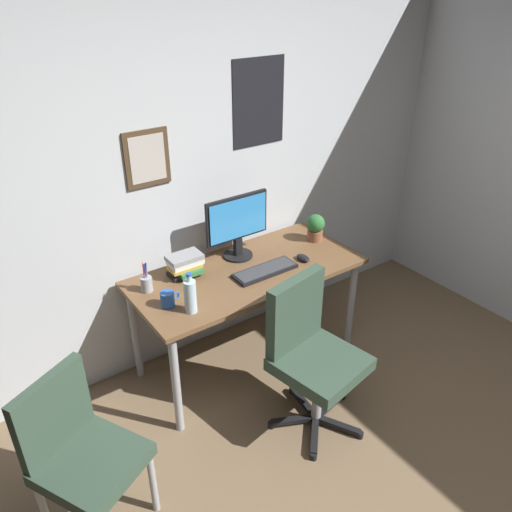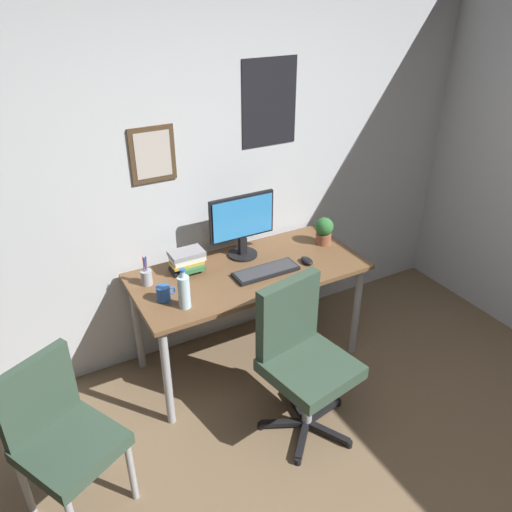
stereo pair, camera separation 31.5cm
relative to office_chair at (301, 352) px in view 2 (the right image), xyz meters
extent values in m
cube|color=silver|center=(-0.15, 1.08, 0.77)|extent=(4.40, 0.08, 2.60)
cube|color=#4C3823|center=(-0.44, 1.03, 0.94)|extent=(0.28, 0.02, 0.34)
cube|color=beige|center=(-0.44, 1.02, 0.94)|extent=(0.22, 0.00, 0.28)
cube|color=black|center=(0.37, 1.03, 1.16)|extent=(0.40, 0.01, 0.56)
cube|color=brown|center=(0.00, 0.65, 0.20)|extent=(1.51, 0.70, 0.03)
cylinder|color=#9EA0A5|center=(-0.69, 0.36, -0.17)|extent=(0.05, 0.05, 0.71)
cylinder|color=#9EA0A5|center=(0.70, 0.36, -0.17)|extent=(0.05, 0.05, 0.71)
cylinder|color=#9EA0A5|center=(-0.69, 0.94, -0.17)|extent=(0.05, 0.05, 0.71)
cylinder|color=#9EA0A5|center=(0.70, 0.94, -0.17)|extent=(0.05, 0.05, 0.71)
cube|color=#334738|center=(0.01, -0.08, -0.07)|extent=(0.54, 0.54, 0.08)
cube|color=#334738|center=(-0.02, 0.12, 0.20)|extent=(0.43, 0.14, 0.45)
cylinder|color=#9EA0A5|center=(0.01, -0.08, -0.32)|extent=(0.07, 0.07, 0.42)
cube|color=black|center=(0.15, -0.05, -0.49)|extent=(0.28, 0.09, 0.03)
cylinder|color=black|center=(0.29, -0.03, -0.51)|extent=(0.05, 0.05, 0.04)
cube|color=black|center=(0.03, 0.06, -0.49)|extent=(0.08, 0.28, 0.03)
cylinder|color=black|center=(0.05, 0.20, -0.51)|extent=(0.05, 0.05, 0.04)
cube|color=black|center=(-0.11, -0.02, -0.49)|extent=(0.27, 0.16, 0.03)
cylinder|color=black|center=(-0.24, 0.04, -0.51)|extent=(0.05, 0.05, 0.04)
cube|color=black|center=(-0.08, -0.18, -0.49)|extent=(0.22, 0.23, 0.03)
cylinder|color=black|center=(-0.18, -0.28, -0.51)|extent=(0.05, 0.05, 0.04)
cube|color=black|center=(0.08, -0.20, -0.49)|extent=(0.17, 0.27, 0.03)
cylinder|color=black|center=(0.15, -0.32, -0.51)|extent=(0.05, 0.05, 0.04)
cube|color=#334738|center=(-1.29, 0.03, -0.09)|extent=(0.57, 0.57, 0.07)
cube|color=#334738|center=(-1.37, 0.20, 0.15)|extent=(0.38, 0.23, 0.40)
cylinder|color=#9EA0A5|center=(-1.04, -0.05, -0.33)|extent=(0.05, 0.05, 0.41)
cylinder|color=#9EA0A5|center=(-1.53, 0.11, -0.33)|extent=(0.05, 0.05, 0.41)
cylinder|color=#9EA0A5|center=(-1.21, 0.27, -0.33)|extent=(0.05, 0.05, 0.41)
cylinder|color=black|center=(0.06, 0.84, 0.22)|extent=(0.20, 0.20, 0.01)
cube|color=black|center=(0.06, 0.84, 0.29)|extent=(0.05, 0.04, 0.12)
cube|color=black|center=(0.06, 0.84, 0.50)|extent=(0.46, 0.02, 0.30)
cube|color=#338CD8|center=(0.06, 0.82, 0.50)|extent=(0.43, 0.00, 0.27)
cube|color=black|center=(0.08, 0.56, 0.22)|extent=(0.43, 0.15, 0.02)
cube|color=#38383A|center=(0.08, 0.56, 0.24)|extent=(0.41, 0.13, 0.00)
ellipsoid|color=black|center=(0.38, 0.54, 0.23)|extent=(0.06, 0.11, 0.04)
cylinder|color=silver|center=(-0.51, 0.45, 0.31)|extent=(0.07, 0.07, 0.20)
cylinder|color=silver|center=(-0.51, 0.45, 0.43)|extent=(0.03, 0.03, 0.04)
cylinder|color=#2659B2|center=(-0.51, 0.45, 0.46)|extent=(0.03, 0.03, 0.01)
cylinder|color=#2659B2|center=(-0.60, 0.58, 0.26)|extent=(0.08, 0.08, 0.09)
torus|color=#2659B2|center=(-0.54, 0.58, 0.26)|extent=(0.05, 0.01, 0.05)
cylinder|color=brown|center=(0.64, 0.72, 0.25)|extent=(0.11, 0.11, 0.07)
sphere|color=#2D6B33|center=(0.64, 0.72, 0.34)|extent=(0.13, 0.13, 0.13)
ellipsoid|color=#287A38|center=(0.61, 0.75, 0.35)|extent=(0.07, 0.08, 0.02)
ellipsoid|color=#287A38|center=(0.67, 0.74, 0.34)|extent=(0.07, 0.08, 0.02)
ellipsoid|color=#287A38|center=(0.62, 0.69, 0.35)|extent=(0.08, 0.07, 0.02)
cylinder|color=#9EA0A5|center=(-0.63, 0.79, 0.26)|extent=(0.07, 0.07, 0.09)
cylinder|color=#263FBF|center=(-0.63, 0.79, 0.34)|extent=(0.01, 0.01, 0.13)
cylinder|color=red|center=(-0.64, 0.79, 0.34)|extent=(0.01, 0.01, 0.13)
cylinder|color=black|center=(-0.62, 0.80, 0.34)|extent=(0.01, 0.01, 0.13)
cylinder|color=#9EA0A5|center=(-0.62, 0.79, 0.34)|extent=(0.01, 0.03, 0.14)
cylinder|color=#9EA0A5|center=(-0.63, 0.79, 0.34)|extent=(0.01, 0.02, 0.14)
cube|color=black|center=(-0.35, 0.83, 0.22)|extent=(0.21, 0.12, 0.03)
cube|color=#33723F|center=(-0.34, 0.82, 0.25)|extent=(0.16, 0.17, 0.03)
cube|color=gold|center=(-0.35, 0.82, 0.28)|extent=(0.20, 0.11, 0.02)
cube|color=silver|center=(-0.34, 0.83, 0.30)|extent=(0.21, 0.13, 0.03)
cube|color=gray|center=(-0.34, 0.83, 0.33)|extent=(0.22, 0.14, 0.03)
camera|label=1|loc=(-1.58, -1.70, 1.90)|focal=35.75mm
camera|label=2|loc=(-1.32, -1.87, 1.90)|focal=35.75mm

